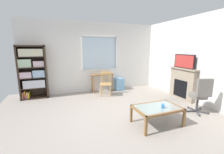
# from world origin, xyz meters

# --- Properties ---
(ground) EXTENTS (6.44, 6.03, 0.02)m
(ground) POSITION_xyz_m (0.00, 0.00, -0.01)
(ground) COLOR #9E9389
(wall_back_with_window) EXTENTS (5.44, 0.15, 2.78)m
(wall_back_with_window) POSITION_xyz_m (-0.03, 2.51, 1.37)
(wall_back_with_window) COLOR silver
(wall_back_with_window) RESTS_ON ground
(wall_right) EXTENTS (0.12, 5.23, 2.78)m
(wall_right) POSITION_xyz_m (2.78, 0.00, 1.39)
(wall_right) COLOR silver
(wall_right) RESTS_ON ground
(bookshelf) EXTENTS (0.90, 0.38, 1.87)m
(bookshelf) POSITION_xyz_m (-2.22, 2.27, 0.99)
(bookshelf) COLOR #38281E
(bookshelf) RESTS_ON ground
(desk_under_window) EXTENTS (0.89, 0.39, 0.74)m
(desk_under_window) POSITION_xyz_m (0.28, 2.16, 0.60)
(desk_under_window) COLOR brown
(desk_under_window) RESTS_ON ground
(wooden_chair) EXTENTS (0.54, 0.53, 0.90)m
(wooden_chair) POSITION_xyz_m (0.26, 1.65, 0.46)
(wooden_chair) COLOR tan
(wooden_chair) RESTS_ON ground
(plastic_drawer_unit) EXTENTS (0.35, 0.40, 0.50)m
(plastic_drawer_unit) POSITION_xyz_m (1.03, 2.21, 0.25)
(plastic_drawer_unit) COLOR #72ADDB
(plastic_drawer_unit) RESTS_ON ground
(fireplace) EXTENTS (0.26, 1.10, 1.10)m
(fireplace) POSITION_xyz_m (2.63, 0.32, 0.55)
(fireplace) COLOR gray
(fireplace) RESTS_ON ground
(tv) EXTENTS (0.06, 0.82, 0.46)m
(tv) POSITION_xyz_m (2.61, 0.32, 1.33)
(tv) COLOR black
(tv) RESTS_ON fireplace
(office_chair) EXTENTS (0.58, 0.61, 1.00)m
(office_chair) POSITION_xyz_m (2.15, -0.76, 0.55)
(office_chair) COLOR slate
(office_chair) RESTS_ON ground
(coffee_table) EXTENTS (1.06, 0.68, 0.43)m
(coffee_table) POSITION_xyz_m (0.68, -0.85, 0.37)
(coffee_table) COLOR #8C9E99
(coffee_table) RESTS_ON ground
(sippy_cup) EXTENTS (0.07, 0.07, 0.09)m
(sippy_cup) POSITION_xyz_m (0.76, -0.94, 0.48)
(sippy_cup) COLOR #337FD6
(sippy_cup) RESTS_ON coffee_table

